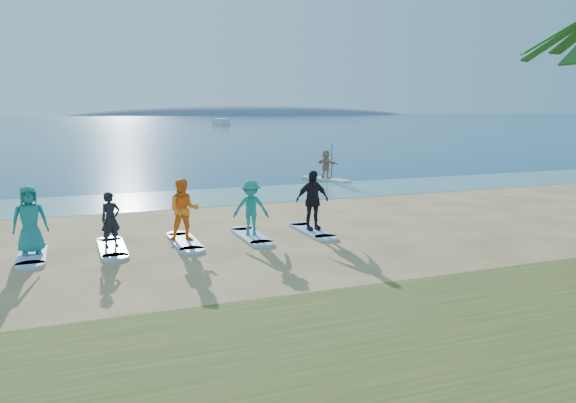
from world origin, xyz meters
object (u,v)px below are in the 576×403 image
object	(u,v)px
surfboard_4	(312,231)
surfboard_3	(251,236)
student_1	(111,220)
student_4	(312,200)
paddleboard	(326,179)
boat_offshore_b	(221,125)
student_3	(251,208)
paddleboarder	(326,164)
student_2	(184,210)
surfboard_2	(185,242)
surfboard_1	(112,248)
student_0	(30,220)
surfboard_0	(32,255)

from	to	relation	value
surfboard_4	surfboard_3	bearing A→B (deg)	180.00
student_1	student_4	size ratio (longest dim) A/B	0.81
paddleboard	student_1	bearing A→B (deg)	-157.77
student_1	surfboard_4	xyz separation A→B (m)	(6.06, 0.00, -0.81)
surfboard_3	student_4	world-z (taller)	student_4
boat_offshore_b	student_3	bearing A→B (deg)	-114.21
surfboard_4	paddleboarder	bearing A→B (deg)	62.80
student_1	student_2	xyz separation A→B (m)	(2.02, 0.00, 0.14)
student_2	boat_offshore_b	bearing A→B (deg)	86.58
surfboard_2	student_2	xyz separation A→B (m)	(0.00, 0.00, 0.95)
boat_offshore_b	student_1	size ratio (longest dim) A/B	3.84
paddleboard	student_1	world-z (taller)	student_1
surfboard_1	surfboard_2	size ratio (longest dim) A/B	1.00
surfboard_1	surfboard_4	world-z (taller)	same
boat_offshore_b	student_2	world-z (taller)	student_2
surfboard_2	student_2	distance (m)	0.95
student_1	paddleboarder	bearing A→B (deg)	23.48
student_1	surfboard_2	size ratio (longest dim) A/B	0.69
student_0	surfboard_2	bearing A→B (deg)	-7.88
boat_offshore_b	paddleboard	bearing A→B (deg)	-111.57
surfboard_3	student_4	size ratio (longest dim) A/B	1.17
student_0	surfboard_2	size ratio (longest dim) A/B	0.82
surfboard_1	surfboard_4	bearing A→B (deg)	0.00
surfboard_2	student_4	bearing A→B (deg)	0.00
boat_offshore_b	surfboard_1	distance (m)	120.16
student_0	surfboard_3	distance (m)	6.13
student_0	student_4	distance (m)	8.08
paddleboarder	boat_offshore_b	bearing A→B (deg)	-33.51
boat_offshore_b	surfboard_0	bearing A→B (deg)	-116.99
paddleboarder	student_0	xyz separation A→B (m)	(-14.05, -11.61, 0.11)
student_0	surfboard_3	bearing A→B (deg)	-7.88
surfboard_1	student_4	world-z (taller)	student_4
surfboard_0	surfboard_3	world-z (taller)	same
paddleboard	student_2	distance (m)	15.36
boat_offshore_b	student_0	world-z (taller)	student_0
paddleboard	surfboard_1	size ratio (longest dim) A/B	1.36
surfboard_1	surfboard_2	world-z (taller)	same
surfboard_0	student_1	world-z (taller)	student_1
paddleboard	surfboard_0	distance (m)	18.23
boat_offshore_b	student_4	bearing A→B (deg)	-113.26
student_2	surfboard_4	bearing A→B (deg)	11.82
student_0	student_2	bearing A→B (deg)	-7.88
boat_offshore_b	student_2	bearing A→B (deg)	-115.14
surfboard_1	surfboard_2	bearing A→B (deg)	0.00
surfboard_2	surfboard_4	distance (m)	4.04
boat_offshore_b	student_1	distance (m)	120.16
student_1	student_3	world-z (taller)	student_3
paddleboarder	surfboard_4	distance (m)	13.08
student_4	student_3	bearing A→B (deg)	178.30
surfboard_3	student_3	xyz separation A→B (m)	(0.00, 0.00, 0.88)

